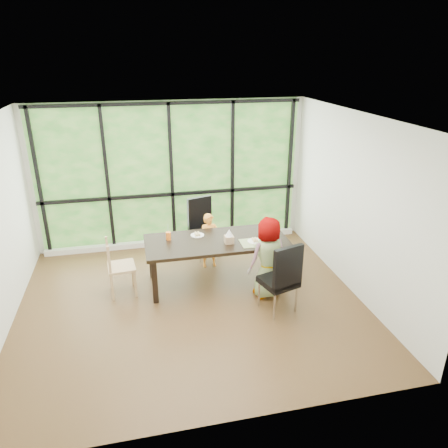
{
  "coord_description": "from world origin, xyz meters",
  "views": [
    {
      "loc": [
        -0.71,
        -5.35,
        3.49
      ],
      "look_at": [
        0.59,
        0.43,
        1.05
      ],
      "focal_mm": 33.84,
      "sensor_mm": 36.0,
      "label": 1
    }
  ],
  "objects_px": {
    "chair_window_leather": "(205,229)",
    "plate_near": "(255,241)",
    "child_older": "(267,258)",
    "green_cup": "(277,239)",
    "white_mug": "(276,230)",
    "orange_cup": "(168,236)",
    "chair_end_beech": "(121,267)",
    "plate_far": "(197,235)",
    "child_toddler": "(210,240)",
    "dining_table": "(217,261)",
    "tissue_box": "(229,239)",
    "chair_interior_leather": "(278,277)"
  },
  "relations": [
    {
      "from": "chair_window_leather",
      "to": "plate_near",
      "type": "distance_m",
      "value": 1.32
    },
    {
      "from": "child_older",
      "to": "green_cup",
      "type": "height_order",
      "value": "child_older"
    },
    {
      "from": "chair_window_leather",
      "to": "white_mug",
      "type": "height_order",
      "value": "chair_window_leather"
    },
    {
      "from": "chair_window_leather",
      "to": "white_mug",
      "type": "relative_size",
      "value": 12.12
    },
    {
      "from": "orange_cup",
      "to": "chair_window_leather",
      "type": "bearing_deg",
      "value": 47.87
    },
    {
      "from": "chair_end_beech",
      "to": "plate_near",
      "type": "bearing_deg",
      "value": -101.12
    },
    {
      "from": "plate_far",
      "to": "plate_near",
      "type": "relative_size",
      "value": 0.91
    },
    {
      "from": "child_toddler",
      "to": "white_mug",
      "type": "distance_m",
      "value": 1.17
    },
    {
      "from": "child_toddler",
      "to": "plate_near",
      "type": "xyz_separation_m",
      "value": [
        0.57,
        -0.78,
        0.28
      ]
    },
    {
      "from": "child_toddler",
      "to": "chair_end_beech",
      "type": "bearing_deg",
      "value": -161.87
    },
    {
      "from": "plate_near",
      "to": "green_cup",
      "type": "xyz_separation_m",
      "value": [
        0.33,
        -0.1,
        0.05
      ]
    },
    {
      "from": "chair_end_beech",
      "to": "plate_far",
      "type": "bearing_deg",
      "value": -84.99
    },
    {
      "from": "chair_end_beech",
      "to": "chair_window_leather",
      "type": "bearing_deg",
      "value": -62.24
    },
    {
      "from": "dining_table",
      "to": "plate_near",
      "type": "distance_m",
      "value": 0.71
    },
    {
      "from": "child_older",
      "to": "orange_cup",
      "type": "bearing_deg",
      "value": -42.07
    },
    {
      "from": "plate_near",
      "to": "white_mug",
      "type": "relative_size",
      "value": 2.64
    },
    {
      "from": "chair_end_beech",
      "to": "white_mug",
      "type": "distance_m",
      "value": 2.5
    },
    {
      "from": "green_cup",
      "to": "tissue_box",
      "type": "bearing_deg",
      "value": 168.61
    },
    {
      "from": "plate_near",
      "to": "green_cup",
      "type": "distance_m",
      "value": 0.35
    },
    {
      "from": "chair_interior_leather",
      "to": "chair_end_beech",
      "type": "height_order",
      "value": "chair_interior_leather"
    },
    {
      "from": "child_older",
      "to": "green_cup",
      "type": "xyz_separation_m",
      "value": [
        0.24,
        0.25,
        0.18
      ]
    },
    {
      "from": "child_toddler",
      "to": "plate_far",
      "type": "distance_m",
      "value": 0.52
    },
    {
      "from": "white_mug",
      "to": "tissue_box",
      "type": "height_order",
      "value": "tissue_box"
    },
    {
      "from": "plate_near",
      "to": "tissue_box",
      "type": "relative_size",
      "value": 1.74
    },
    {
      "from": "dining_table",
      "to": "chair_window_leather",
      "type": "distance_m",
      "value": 0.98
    },
    {
      "from": "child_toddler",
      "to": "green_cup",
      "type": "xyz_separation_m",
      "value": [
        0.9,
        -0.88,
        0.33
      ]
    },
    {
      "from": "green_cup",
      "to": "chair_end_beech",
      "type": "bearing_deg",
      "value": 172.92
    },
    {
      "from": "orange_cup",
      "to": "tissue_box",
      "type": "relative_size",
      "value": 0.94
    },
    {
      "from": "plate_far",
      "to": "tissue_box",
      "type": "distance_m",
      "value": 0.58
    },
    {
      "from": "orange_cup",
      "to": "white_mug",
      "type": "distance_m",
      "value": 1.73
    },
    {
      "from": "chair_window_leather",
      "to": "green_cup",
      "type": "relative_size",
      "value": 8.94
    },
    {
      "from": "chair_interior_leather",
      "to": "plate_near",
      "type": "relative_size",
      "value": 4.59
    },
    {
      "from": "chair_window_leather",
      "to": "green_cup",
      "type": "bearing_deg",
      "value": -70.96
    },
    {
      "from": "chair_interior_leather",
      "to": "plate_near",
      "type": "distance_m",
      "value": 0.8
    },
    {
      "from": "child_older",
      "to": "chair_interior_leather",
      "type": "bearing_deg",
      "value": 81.11
    },
    {
      "from": "dining_table",
      "to": "plate_far",
      "type": "relative_size",
      "value": 10.3
    },
    {
      "from": "dining_table",
      "to": "child_toddler",
      "type": "distance_m",
      "value": 0.59
    },
    {
      "from": "child_older",
      "to": "plate_near",
      "type": "bearing_deg",
      "value": -91.0
    },
    {
      "from": "chair_interior_leather",
      "to": "white_mug",
      "type": "height_order",
      "value": "chair_interior_leather"
    },
    {
      "from": "white_mug",
      "to": "plate_far",
      "type": "bearing_deg",
      "value": 173.24
    },
    {
      "from": "chair_interior_leather",
      "to": "child_older",
      "type": "distance_m",
      "value": 0.43
    },
    {
      "from": "green_cup",
      "to": "child_older",
      "type": "bearing_deg",
      "value": -134.25
    },
    {
      "from": "child_older",
      "to": "tissue_box",
      "type": "relative_size",
      "value": 9.37
    },
    {
      "from": "dining_table",
      "to": "white_mug",
      "type": "xyz_separation_m",
      "value": [
        1.0,
        0.08,
        0.42
      ]
    },
    {
      "from": "dining_table",
      "to": "white_mug",
      "type": "height_order",
      "value": "white_mug"
    },
    {
      "from": "dining_table",
      "to": "chair_window_leather",
      "type": "bearing_deg",
      "value": 90.94
    },
    {
      "from": "child_older",
      "to": "plate_near",
      "type": "xyz_separation_m",
      "value": [
        -0.08,
        0.35,
        0.12
      ]
    },
    {
      "from": "chair_interior_leather",
      "to": "tissue_box",
      "type": "xyz_separation_m",
      "value": [
        -0.53,
        0.81,
        0.27
      ]
    },
    {
      "from": "chair_interior_leather",
      "to": "green_cup",
      "type": "distance_m",
      "value": 0.75
    },
    {
      "from": "chair_end_beech",
      "to": "child_older",
      "type": "height_order",
      "value": "child_older"
    }
  ]
}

